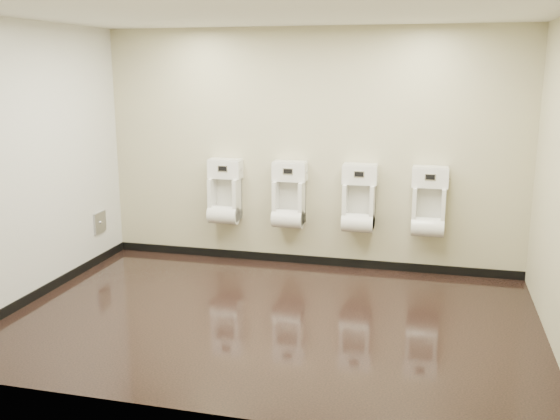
% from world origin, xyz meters
% --- Properties ---
extents(ground, '(5.00, 3.50, 0.00)m').
position_xyz_m(ground, '(0.00, 0.00, 0.00)').
color(ground, black).
rests_on(ground, ground).
extents(ceiling, '(5.00, 3.50, 0.00)m').
position_xyz_m(ceiling, '(0.00, 0.00, 2.80)').
color(ceiling, silver).
extents(back_wall, '(5.00, 0.02, 2.80)m').
position_xyz_m(back_wall, '(0.00, 1.75, 1.40)').
color(back_wall, '#BFB98E').
rests_on(back_wall, ground).
extents(front_wall, '(5.00, 0.02, 2.80)m').
position_xyz_m(front_wall, '(0.00, -1.75, 1.40)').
color(front_wall, '#BFB98E').
rests_on(front_wall, ground).
extents(left_wall, '(0.02, 3.50, 2.80)m').
position_xyz_m(left_wall, '(-2.50, 0.00, 1.40)').
color(left_wall, '#BFB98E').
rests_on(left_wall, ground).
extents(tile_overlay_left, '(0.01, 3.50, 2.80)m').
position_xyz_m(tile_overlay_left, '(-2.50, 0.00, 1.40)').
color(tile_overlay_left, white).
rests_on(tile_overlay_left, ground).
extents(skirting_back, '(5.00, 0.02, 0.10)m').
position_xyz_m(skirting_back, '(0.00, 1.74, 0.05)').
color(skirting_back, black).
rests_on(skirting_back, ground).
extents(skirting_left, '(0.02, 3.50, 0.10)m').
position_xyz_m(skirting_left, '(-2.49, 0.00, 0.05)').
color(skirting_left, black).
rests_on(skirting_left, ground).
extents(access_panel, '(0.04, 0.25, 0.25)m').
position_xyz_m(access_panel, '(-2.48, 1.20, 0.50)').
color(access_panel, '#9E9EA3').
rests_on(access_panel, left_wall).
extents(urinal_0, '(0.41, 0.31, 0.76)m').
position_xyz_m(urinal_0, '(-1.01, 1.61, 0.82)').
color(urinal_0, white).
rests_on(urinal_0, back_wall).
extents(urinal_1, '(0.41, 0.31, 0.76)m').
position_xyz_m(urinal_1, '(-0.21, 1.61, 0.82)').
color(urinal_1, white).
rests_on(urinal_1, back_wall).
extents(urinal_2, '(0.41, 0.31, 0.76)m').
position_xyz_m(urinal_2, '(0.62, 1.61, 0.82)').
color(urinal_2, white).
rests_on(urinal_2, back_wall).
extents(urinal_3, '(0.41, 0.31, 0.76)m').
position_xyz_m(urinal_3, '(1.40, 1.61, 0.82)').
color(urinal_3, white).
rests_on(urinal_3, back_wall).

